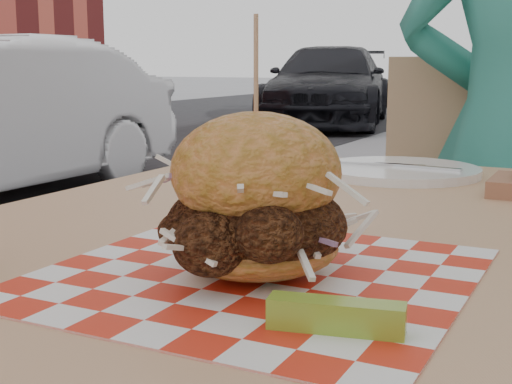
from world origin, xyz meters
TOP-DOWN VIEW (x-y plane):
  - car_dark at (-3.60, 9.41)m, footprint 2.58×4.37m
  - patio_table at (-0.02, -0.08)m, footprint 0.80×1.20m
  - patio_chair at (-0.03, 0.93)m, footprint 0.46×0.47m
  - paper_liner at (0.03, -0.26)m, footprint 0.36×0.36m
  - sandwich at (0.03, -0.26)m, footprint 0.20×0.20m
  - pickle_spear at (0.14, -0.36)m, footprint 0.10×0.04m
  - place_setting at (-0.02, 0.36)m, footprint 0.27×0.27m

SIDE VIEW (x-z plane):
  - patio_chair at x=-0.03m, z-range 0.08..1.03m
  - car_dark at x=-3.60m, z-range 0.00..1.19m
  - patio_table at x=-0.02m, z-range 0.30..1.05m
  - paper_liner at x=0.03m, z-range 0.75..0.75m
  - place_setting at x=-0.02m, z-range 0.75..0.77m
  - pickle_spear at x=0.14m, z-range 0.75..0.77m
  - sandwich at x=0.03m, z-range 0.70..0.93m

